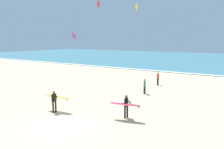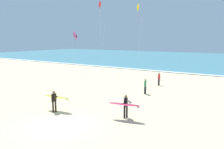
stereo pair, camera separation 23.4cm
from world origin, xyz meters
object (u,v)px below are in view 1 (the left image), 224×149
at_px(surfer_trailing, 56,99).
at_px(kite_delta_rose_high, 74,36).
at_px(surfer_lead, 126,105).
at_px(kite_diamond_golden_far, 137,10).
at_px(bystander_green_top, 145,86).
at_px(bystander_red_top, 158,79).
at_px(kite_diamond_scarlet_mid, 99,7).

height_order(surfer_trailing, kite_delta_rose_high, kite_delta_rose_high).
height_order(surfer_lead, kite_diamond_golden_far, kite_diamond_golden_far).
relative_size(surfer_trailing, kite_delta_rose_high, 0.35).
bearing_deg(bystander_green_top, bystander_red_top, 93.88).
xyz_separation_m(surfer_lead, bystander_green_top, (-1.69, 7.31, -0.23)).
bearing_deg(surfer_trailing, kite_diamond_golden_far, 96.95).
relative_size(surfer_lead, bystander_green_top, 1.50).
bearing_deg(surfer_lead, kite_diamond_scarlet_mid, 130.26).
distance_m(kite_diamond_scarlet_mid, bystander_green_top, 17.84).
relative_size(surfer_lead, bystander_red_top, 1.50).
xyz_separation_m(bystander_green_top, bystander_red_top, (-0.33, 4.80, 0.00)).
bearing_deg(surfer_trailing, surfer_lead, 15.80).
height_order(surfer_lead, kite_diamond_scarlet_mid, kite_diamond_scarlet_mid).
distance_m(kite_delta_rose_high, bystander_red_top, 15.48).
relative_size(kite_diamond_golden_far, kite_delta_rose_high, 1.60).
xyz_separation_m(kite_diamond_scarlet_mid, kite_diamond_golden_far, (6.00, 1.43, -0.70)).
bearing_deg(kite_diamond_golden_far, surfer_trailing, -83.05).
bearing_deg(bystander_green_top, kite_delta_rose_high, 157.90).
distance_m(surfer_lead, kite_diamond_scarlet_mid, 23.23).
distance_m(surfer_lead, surfer_trailing, 5.55).
xyz_separation_m(surfer_lead, surfer_trailing, (-5.34, -1.51, 0.01)).
relative_size(surfer_lead, kite_delta_rose_high, 0.35).
bearing_deg(bystander_green_top, surfer_lead, -76.94).
bearing_deg(surfer_lead, bystander_green_top, 103.06).
xyz_separation_m(surfer_trailing, kite_diamond_scarlet_mid, (-8.32, 17.65, 9.62)).
distance_m(surfer_trailing, bystander_green_top, 9.54).
bearing_deg(bystander_green_top, kite_diamond_golden_far, 120.20).
height_order(kite_diamond_scarlet_mid, kite_diamond_golden_far, kite_diamond_scarlet_mid).
xyz_separation_m(surfer_lead, kite_delta_rose_high, (-16.49, 13.32, 5.14)).
height_order(surfer_lead, surfer_trailing, same).
distance_m(kite_diamond_golden_far, bystander_green_top, 14.99).
xyz_separation_m(surfer_trailing, kite_delta_rose_high, (-11.15, 14.83, 5.13)).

